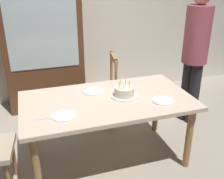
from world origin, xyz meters
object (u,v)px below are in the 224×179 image
at_px(chair_spindle_back, 101,92).
at_px(dining_table, 107,106).
at_px(birthday_cake, 124,92).
at_px(plate_far_side, 94,91).
at_px(plate_near_guest, 163,101).
at_px(person_guest, 195,50).
at_px(plate_near_celebrant, 64,116).
at_px(china_cabinet, 43,45).

bearing_deg(chair_spindle_back, dining_table, -100.83).
bearing_deg(birthday_cake, chair_spindle_back, 92.60).
relative_size(plate_far_side, chair_spindle_back, 0.23).
relative_size(birthday_cake, plate_near_guest, 1.27).
height_order(dining_table, person_guest, person_guest).
relative_size(dining_table, birthday_cake, 6.16).
bearing_deg(plate_near_celebrant, person_guest, 21.14).
bearing_deg(dining_table, person_guest, 19.98).
relative_size(dining_table, plate_near_celebrant, 7.83).
xyz_separation_m(plate_near_celebrant, china_cabinet, (-0.01, 1.77, 0.21)).
bearing_deg(china_cabinet, dining_table, -72.58).
xyz_separation_m(plate_far_side, china_cabinet, (-0.40, 1.34, 0.21)).
distance_m(dining_table, person_guest, 1.44).
xyz_separation_m(person_guest, china_cabinet, (-1.80, 1.08, -0.05)).
distance_m(birthday_cake, chair_spindle_back, 0.85).
bearing_deg(chair_spindle_back, person_guest, -15.12).
bearing_deg(person_guest, china_cabinet, 149.00).
relative_size(plate_near_guest, person_guest, 0.13).
distance_m(dining_table, china_cabinet, 1.66).
xyz_separation_m(dining_table, chair_spindle_back, (0.15, 0.79, -0.19)).
bearing_deg(person_guest, plate_near_guest, -138.99).
bearing_deg(plate_near_celebrant, chair_spindle_back, 58.08).
distance_m(plate_near_guest, person_guest, 1.08).
bearing_deg(plate_near_guest, dining_table, 157.56).
relative_size(plate_far_side, person_guest, 0.13).
height_order(birthday_cake, plate_near_celebrant, birthday_cake).
relative_size(plate_near_celebrant, china_cabinet, 0.12).
height_order(plate_near_celebrant, chair_spindle_back, chair_spindle_back).
height_order(plate_far_side, person_guest, person_guest).
height_order(birthday_cake, person_guest, person_guest).
height_order(dining_table, chair_spindle_back, chair_spindle_back).
bearing_deg(person_guest, plate_near_celebrant, -158.86).
distance_m(plate_near_guest, china_cabinet, 2.05).
relative_size(plate_near_celebrant, plate_far_side, 1.00).
distance_m(dining_table, chair_spindle_back, 0.83).
distance_m(dining_table, birthday_cake, 0.23).
height_order(birthday_cake, china_cabinet, china_cabinet).
bearing_deg(dining_table, plate_far_side, 111.97).
xyz_separation_m(chair_spindle_back, china_cabinet, (-0.64, 0.77, 0.49)).
xyz_separation_m(dining_table, china_cabinet, (-0.49, 1.56, 0.30)).
bearing_deg(dining_table, birthday_cake, 3.06).
bearing_deg(plate_far_side, plate_near_guest, -35.30).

